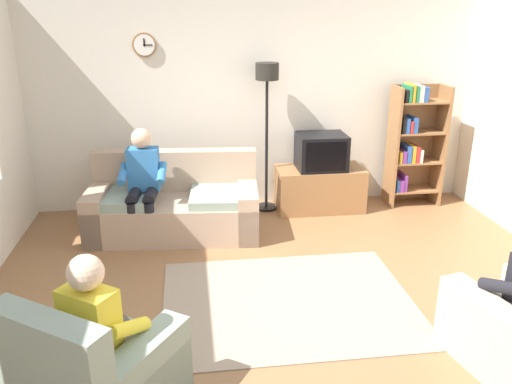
{
  "coord_description": "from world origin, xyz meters",
  "views": [
    {
      "loc": [
        -0.85,
        -3.83,
        2.47
      ],
      "look_at": [
        -0.25,
        0.72,
        0.82
      ],
      "focal_mm": 36.19,
      "sensor_mm": 36.0,
      "label": 1
    }
  ],
  "objects_px": {
    "tv": "(321,152)",
    "person_in_left_armchair": "(103,324)",
    "floor_lamp": "(267,97)",
    "armchair_near_window": "(98,374)",
    "person_on_couch": "(143,179)",
    "bookshelf": "(412,141)",
    "tv_stand": "(319,188)",
    "couch": "(174,207)"
  },
  "relations": [
    {
      "from": "bookshelf",
      "to": "armchair_near_window",
      "type": "bearing_deg",
      "value": -135.9
    },
    {
      "from": "bookshelf",
      "to": "couch",
      "type": "bearing_deg",
      "value": -169.33
    },
    {
      "from": "tv",
      "to": "person_on_couch",
      "type": "xyz_separation_m",
      "value": [
        -2.15,
        -0.59,
        -0.07
      ]
    },
    {
      "from": "armchair_near_window",
      "to": "couch",
      "type": "bearing_deg",
      "value": 81.29
    },
    {
      "from": "couch",
      "to": "tv_stand",
      "type": "distance_m",
      "value": 1.9
    },
    {
      "from": "tv",
      "to": "person_in_left_armchair",
      "type": "bearing_deg",
      "value": -124.55
    },
    {
      "from": "bookshelf",
      "to": "armchair_near_window",
      "type": "relative_size",
      "value": 1.35
    },
    {
      "from": "tv_stand",
      "to": "person_in_left_armchair",
      "type": "distance_m",
      "value": 3.93
    },
    {
      "from": "armchair_near_window",
      "to": "person_on_couch",
      "type": "bearing_deg",
      "value": 87.64
    },
    {
      "from": "bookshelf",
      "to": "person_in_left_armchair",
      "type": "bearing_deg",
      "value": -136.12
    },
    {
      "from": "armchair_near_window",
      "to": "floor_lamp",
      "type": "bearing_deg",
      "value": 65.0
    },
    {
      "from": "person_on_couch",
      "to": "floor_lamp",
      "type": "bearing_deg",
      "value": 25.82
    },
    {
      "from": "tv",
      "to": "couch",
      "type": "bearing_deg",
      "value": -165.25
    },
    {
      "from": "tv_stand",
      "to": "floor_lamp",
      "type": "relative_size",
      "value": 0.59
    },
    {
      "from": "person_in_left_armchair",
      "to": "armchair_near_window",
      "type": "bearing_deg",
      "value": -124.35
    },
    {
      "from": "bookshelf",
      "to": "armchair_near_window",
      "type": "xyz_separation_m",
      "value": [
        -3.49,
        -3.38,
        -0.55
      ]
    },
    {
      "from": "floor_lamp",
      "to": "armchair_near_window",
      "type": "xyz_separation_m",
      "value": [
        -1.59,
        -3.41,
        -1.16
      ]
    },
    {
      "from": "tv_stand",
      "to": "armchair_near_window",
      "type": "distance_m",
      "value": 4.01
    },
    {
      "from": "person_in_left_armchair",
      "to": "tv_stand",
      "type": "bearing_deg",
      "value": 55.66
    },
    {
      "from": "floor_lamp",
      "to": "person_on_couch",
      "type": "height_order",
      "value": "floor_lamp"
    },
    {
      "from": "tv_stand",
      "to": "bookshelf",
      "type": "relative_size",
      "value": 0.69
    },
    {
      "from": "armchair_near_window",
      "to": "person_on_couch",
      "type": "height_order",
      "value": "person_on_couch"
    },
    {
      "from": "couch",
      "to": "tv_stand",
      "type": "height_order",
      "value": "couch"
    },
    {
      "from": "armchair_near_window",
      "to": "bookshelf",
      "type": "bearing_deg",
      "value": 44.1
    },
    {
      "from": "armchair_near_window",
      "to": "person_on_couch",
      "type": "relative_size",
      "value": 0.95
    },
    {
      "from": "tv",
      "to": "floor_lamp",
      "type": "relative_size",
      "value": 0.32
    },
    {
      "from": "tv",
      "to": "person_on_couch",
      "type": "height_order",
      "value": "person_on_couch"
    },
    {
      "from": "couch",
      "to": "armchair_near_window",
      "type": "distance_m",
      "value": 2.84
    },
    {
      "from": "tv",
      "to": "armchair_near_window",
      "type": "bearing_deg",
      "value": -124.54
    },
    {
      "from": "bookshelf",
      "to": "floor_lamp",
      "type": "bearing_deg",
      "value": 179.11
    },
    {
      "from": "tv_stand",
      "to": "person_on_couch",
      "type": "bearing_deg",
      "value": -164.01
    },
    {
      "from": "floor_lamp",
      "to": "person_on_couch",
      "type": "xyz_separation_m",
      "value": [
        -1.48,
        -0.72,
        -0.75
      ]
    },
    {
      "from": "couch",
      "to": "person_in_left_armchair",
      "type": "relative_size",
      "value": 1.76
    },
    {
      "from": "floor_lamp",
      "to": "tv_stand",
      "type": "bearing_deg",
      "value": -8.38
    },
    {
      "from": "couch",
      "to": "armchair_near_window",
      "type": "relative_size",
      "value": 1.67
    },
    {
      "from": "tv",
      "to": "person_in_left_armchair",
      "type": "relative_size",
      "value": 0.54
    },
    {
      "from": "tv_stand",
      "to": "tv",
      "type": "xyz_separation_m",
      "value": [
        0.0,
        -0.02,
        0.5
      ]
    },
    {
      "from": "couch",
      "to": "armchair_near_window",
      "type": "height_order",
      "value": "same"
    },
    {
      "from": "tv",
      "to": "person_in_left_armchair",
      "type": "distance_m",
      "value": 3.9
    },
    {
      "from": "person_on_couch",
      "to": "bookshelf",
      "type": "bearing_deg",
      "value": 11.48
    },
    {
      "from": "armchair_near_window",
      "to": "person_in_left_armchair",
      "type": "height_order",
      "value": "person_in_left_armchair"
    },
    {
      "from": "couch",
      "to": "tv",
      "type": "bearing_deg",
      "value": 14.75
    }
  ]
}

